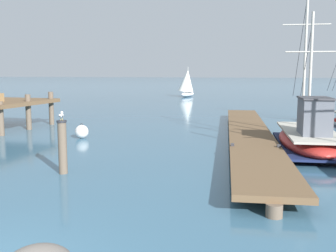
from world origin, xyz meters
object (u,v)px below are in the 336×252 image
(perched_seagull, at_px, (61,115))
(mooring_buoy, at_px, (82,132))
(mooring_piling, at_px, (62,146))
(fishing_boat_0, at_px, (309,136))
(distant_sailboat, at_px, (187,84))

(perched_seagull, relative_size, mooring_buoy, 0.54)
(mooring_piling, xyz_separation_m, perched_seagull, (0.00, -0.01, 0.92))
(perched_seagull, bearing_deg, fishing_boat_0, 33.84)
(perched_seagull, xyz_separation_m, mooring_buoy, (-2.16, 6.20, -1.46))
(fishing_boat_0, height_order, perched_seagull, fishing_boat_0)
(fishing_boat_0, bearing_deg, mooring_buoy, 174.11)
(mooring_piling, bearing_deg, mooring_buoy, 109.21)
(mooring_piling, relative_size, mooring_buoy, 2.34)
(perched_seagull, relative_size, distant_sailboat, 0.10)
(mooring_buoy, bearing_deg, fishing_boat_0, -5.89)
(mooring_piling, distance_m, perched_seagull, 0.92)
(mooring_piling, relative_size, distant_sailboat, 0.43)
(mooring_piling, relative_size, perched_seagull, 4.37)
(distant_sailboat, bearing_deg, mooring_buoy, -89.52)
(fishing_boat_0, height_order, mooring_buoy, fishing_boat_0)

